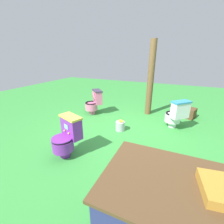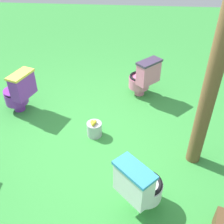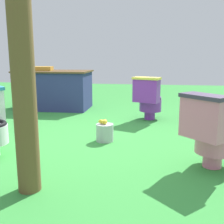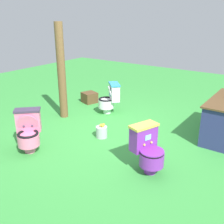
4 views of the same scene
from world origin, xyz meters
name	(u,v)px [view 1 (image 1 of 4)]	position (x,y,z in m)	size (l,w,h in m)	color
ground	(124,134)	(0.00, 0.00, 0.00)	(14.00, 14.00, 0.00)	green
toilet_white	(176,114)	(-1.02, -0.82, 0.37)	(0.63, 0.63, 0.73)	white
toilet_purple	(67,136)	(0.68, 1.11, 0.37)	(0.55, 0.60, 0.73)	purple
toilet_pink	(94,102)	(1.29, -0.88, 0.37)	(0.63, 0.63, 0.73)	pink
vendor_table	(188,223)	(-1.25, 1.88, 0.39)	(1.47, 0.87, 0.85)	navy
wooden_post	(151,79)	(-0.21, -1.55, 1.05)	(0.18, 0.18, 2.11)	brown
small_crate	(189,113)	(-1.35, -1.73, 0.14)	(0.35, 0.34, 0.28)	brown
lemon_bucket	(120,126)	(0.16, -0.17, 0.12)	(0.22, 0.22, 0.28)	#B7B7BF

